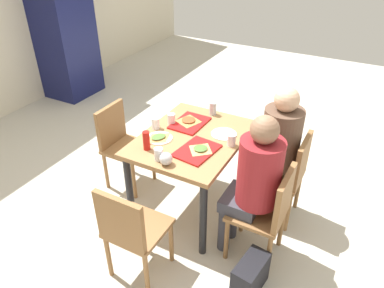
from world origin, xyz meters
The scene contains 24 objects.
ground_plane centered at (0.00, 0.00, -0.01)m, with size 10.00×10.00×0.02m, color beige.
main_table centered at (0.00, 0.00, 0.66)m, with size 1.06×0.82×0.76m.
chair_near_left centered at (-0.27, -0.79, 0.49)m, with size 0.40×0.40×0.84m.
chair_near_right centered at (0.27, -0.79, 0.49)m, with size 0.40×0.40×0.84m.
chair_far_side centered at (0.00, 0.79, 0.49)m, with size 0.40×0.40×0.84m.
chair_left_end centered at (-0.91, 0.00, 0.49)m, with size 0.40×0.40×0.84m.
person_in_red centered at (-0.27, -0.65, 0.74)m, with size 0.32×0.42×1.25m.
person_in_brown_jacket centered at (0.27, -0.65, 0.74)m, with size 0.32×0.42×1.25m.
tray_red_near centered at (-0.19, -0.14, 0.77)m, with size 0.36×0.26×0.02m, color red.
tray_red_far centered at (0.19, 0.12, 0.77)m, with size 0.36×0.26×0.02m, color red.
paper_plate_center centered at (-0.16, 0.23, 0.77)m, with size 0.22×0.22×0.01m, color white.
paper_plate_near_edge centered at (0.16, -0.23, 0.77)m, with size 0.22×0.22×0.01m, color white.
pizza_slice_a centered at (-0.17, -0.17, 0.79)m, with size 0.17×0.17×0.02m.
pizza_slice_b centered at (0.20, 0.14, 0.79)m, with size 0.24×0.23×0.02m.
pizza_slice_c centered at (-0.17, 0.23, 0.78)m, with size 0.22×0.19×0.02m.
plastic_cup_a centered at (-0.03, 0.35, 0.81)m, with size 0.07×0.07×0.10m, color white.
plastic_cup_b centered at (0.03, -0.35, 0.81)m, with size 0.07×0.07×0.10m, color white.
plastic_cup_c centered at (-0.42, 0.06, 0.81)m, with size 0.07×0.07×0.10m, color white.
plastic_cup_d centered at (0.11, 0.27, 0.81)m, with size 0.07×0.07×0.10m, color white.
soda_can centered at (0.45, 0.02, 0.82)m, with size 0.07×0.07×0.12m, color #B7BCC6.
condiment_bottle centered at (-0.35, 0.23, 0.84)m, with size 0.06×0.06×0.16m, color red.
foil_bundle centered at (-0.45, -0.02, 0.81)m, with size 0.10×0.10×0.10m, color silver.
handbag centered at (-0.62, -0.81, 0.14)m, with size 0.32×0.16×0.28m, color black.
drink_fridge centered at (1.45, 2.85, 0.95)m, with size 0.70×0.60×1.90m, color #14194C.
Camera 1 is at (-2.33, -1.25, 2.35)m, focal length 33.93 mm.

